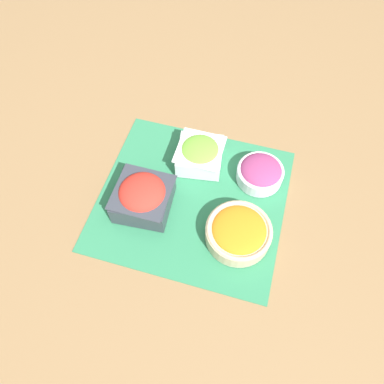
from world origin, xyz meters
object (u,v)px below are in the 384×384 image
(lettuce_bowl, at_px, (200,154))
(onion_bowl, at_px, (260,172))
(carrot_bowl, at_px, (239,232))
(tomato_bowl, at_px, (143,196))

(lettuce_bowl, bearing_deg, onion_bowl, 176.93)
(carrot_bowl, distance_m, onion_bowl, 0.18)
(onion_bowl, bearing_deg, tomato_bowl, 31.22)
(lettuce_bowl, xyz_separation_m, carrot_bowl, (-0.14, 0.18, -0.01))
(tomato_bowl, height_order, carrot_bowl, tomato_bowl)
(onion_bowl, bearing_deg, carrot_bowl, 84.37)
(tomato_bowl, distance_m, carrot_bowl, 0.24)
(lettuce_bowl, distance_m, carrot_bowl, 0.23)
(lettuce_bowl, bearing_deg, carrot_bowl, 127.61)
(lettuce_bowl, distance_m, onion_bowl, 0.16)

